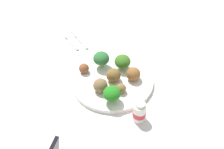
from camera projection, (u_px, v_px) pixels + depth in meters
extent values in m
plane|color=silver|center=(112.00, 82.00, 1.01)|extent=(4.00, 4.00, 0.00)
cylinder|color=white|center=(112.00, 80.00, 1.01)|extent=(0.28, 0.28, 0.02)
cylinder|color=#9FC17D|center=(101.00, 65.00, 1.04)|extent=(0.02, 0.02, 0.02)
ellipsoid|color=#2B6831|center=(100.00, 59.00, 1.02)|extent=(0.06, 0.06, 0.04)
cylinder|color=#92BC7D|center=(122.00, 67.00, 1.03)|extent=(0.02, 0.02, 0.01)
ellipsoid|color=#37691F|center=(123.00, 61.00, 1.02)|extent=(0.06, 0.06, 0.04)
cylinder|color=#96B86F|center=(112.00, 100.00, 0.92)|extent=(0.01, 0.01, 0.02)
ellipsoid|color=#22781B|center=(112.00, 94.00, 0.90)|extent=(0.05, 0.05, 0.04)
sphere|color=brown|center=(133.00, 74.00, 0.98)|extent=(0.05, 0.05, 0.05)
sphere|color=brown|center=(113.00, 76.00, 0.98)|extent=(0.05, 0.05, 0.05)
sphere|color=brown|center=(100.00, 85.00, 0.95)|extent=(0.05, 0.05, 0.05)
sphere|color=brown|center=(84.00, 68.00, 1.01)|extent=(0.03, 0.03, 0.03)
sphere|color=brown|center=(121.00, 88.00, 0.95)|extent=(0.03, 0.03, 0.03)
cube|color=white|center=(75.00, 41.00, 1.18)|extent=(0.17, 0.12, 0.01)
cube|color=silver|center=(73.00, 43.00, 1.16)|extent=(0.09, 0.01, 0.01)
cube|color=silver|center=(66.00, 35.00, 1.19)|extent=(0.03, 0.02, 0.01)
cube|color=silver|center=(82.00, 42.00, 1.16)|extent=(0.09, 0.01, 0.01)
cube|color=silver|center=(74.00, 33.00, 1.21)|extent=(0.06, 0.02, 0.01)
cylinder|color=white|center=(139.00, 113.00, 0.88)|extent=(0.04, 0.04, 0.06)
cylinder|color=red|center=(139.00, 113.00, 0.88)|extent=(0.04, 0.04, 0.02)
cylinder|color=silver|center=(140.00, 105.00, 0.85)|extent=(0.03, 0.03, 0.01)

